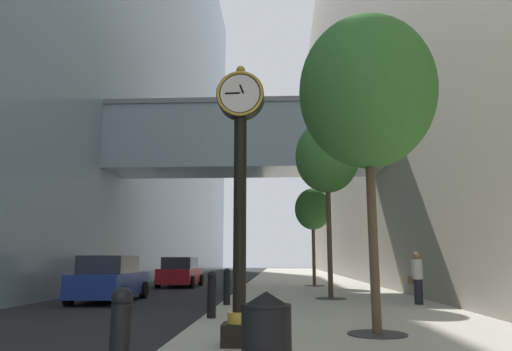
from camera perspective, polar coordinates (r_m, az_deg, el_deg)
name	(u,v)px	position (r m, az deg, el deg)	size (l,w,h in m)	color
ground_plane	(248,285)	(29.03, -0.93, -13.14)	(110.00, 110.00, 0.00)	#262628
sidewalk_right	(304,281)	(32.00, 5.83, -12.68)	(6.97, 80.00, 0.14)	beige
building_block_left	(104,17)	(38.83, -18.02, 17.90)	(22.96, 80.00, 39.03)	#849EB2
building_block_right	(410,30)	(37.10, 18.25, 16.45)	(9.00, 80.00, 35.62)	#A89E89
street_clock	(240,184)	(8.03, -1.97, -1.10)	(0.84, 0.55, 4.81)	black
bollard_nearest	(120,339)	(5.25, -16.21, -18.61)	(0.22, 0.22, 1.10)	black
bollard_third	(212,293)	(11.62, -5.42, -14.08)	(0.22, 0.22, 1.10)	black
bollard_fourth	(227,286)	(14.87, -3.57, -13.23)	(0.22, 0.22, 1.10)	black
bollard_fifth	(236,281)	(18.12, -2.40, -12.68)	(0.22, 0.22, 1.10)	black
street_tree_near	(367,92)	(9.91, 13.34, 9.81)	(2.74, 2.74, 6.31)	#333335
street_tree_mid_near	(327,157)	(17.61, 8.66, 2.19)	(2.36, 2.36, 6.50)	#333335
street_tree_mid_far	(313,210)	(25.28, 6.94, -4.16)	(1.92, 1.92, 5.13)	#333335
trash_bin	(266,342)	(5.10, 1.28, -19.67)	(0.53, 0.53, 1.05)	black
pedestrian_walking	(417,277)	(15.75, 19.04, -11.57)	(0.52, 0.44, 1.61)	#23232D
car_red_near	(180,272)	(26.92, -9.19, -11.57)	(2.07, 4.03, 1.62)	#AD191E
car_blue_mid	(110,279)	(18.18, -17.38, -11.97)	(2.13, 4.36, 1.64)	navy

